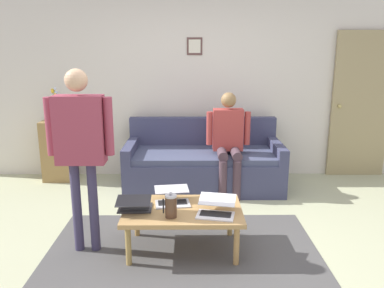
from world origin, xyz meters
TOP-DOWN VIEW (x-y plane):
  - ground_plane at (0.00, 0.00)m, footprint 7.68×7.68m
  - area_rug at (0.15, 0.15)m, footprint 2.48×1.67m
  - back_wall at (0.00, -2.20)m, footprint 7.04×0.11m
  - interior_door at (-2.33, -2.11)m, footprint 0.82×0.09m
  - couch at (-0.10, -1.63)m, footprint 2.02×0.92m
  - coffee_table at (0.15, 0.05)m, footprint 1.06×0.68m
  - laptop_left at (0.25, -0.08)m, footprint 0.35×0.35m
  - laptop_center at (-0.15, 0.17)m, footprint 0.38×0.37m
  - laptop_right at (0.57, 0.09)m, footprint 0.31×0.32m
  - french_press at (0.24, 0.23)m, footprint 0.12×0.10m
  - side_shelf at (1.91, -1.92)m, footprint 0.42×0.32m
  - flower_vase at (1.91, -1.92)m, footprint 0.09×0.08m
  - person_standing at (1.02, 0.06)m, footprint 0.58×0.19m
  - person_seated at (-0.40, -1.40)m, footprint 0.55×0.51m

SIDE VIEW (x-z plane):
  - ground_plane at x=0.00m, z-range 0.00..0.00m
  - area_rug at x=0.15m, z-range 0.00..0.01m
  - couch at x=-0.10m, z-range -0.14..0.74m
  - coffee_table at x=0.15m, z-range 0.16..0.56m
  - side_shelf at x=1.91m, z-range 0.00..0.84m
  - laptop_center at x=-0.15m, z-range 0.38..0.51m
  - laptop_left at x=0.25m, z-range 0.39..0.50m
  - laptop_right at x=0.57m, z-range 0.38..0.51m
  - french_press at x=0.24m, z-range 0.39..0.62m
  - person_seated at x=-0.40m, z-range 0.09..1.37m
  - interior_door at x=-2.33m, z-range 0.00..2.05m
  - flower_vase at x=1.91m, z-range 0.80..1.26m
  - person_standing at x=1.02m, z-range 0.23..1.88m
  - back_wall at x=0.00m, z-range 0.00..2.70m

